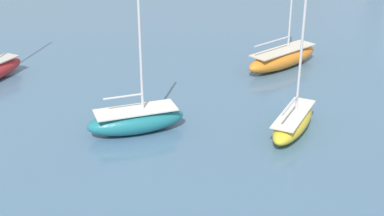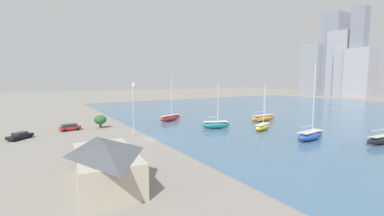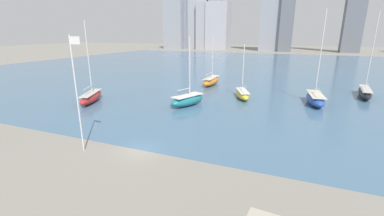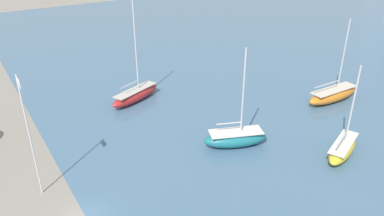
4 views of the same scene
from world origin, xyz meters
The scene contains 13 objects.
ground_plane centered at (0.00, 0.00, 0.00)m, with size 500.00×500.00×0.00m, color gray.
harbor_water centered at (0.00, 70.00, 0.00)m, with size 180.00×140.00×0.00m.
boat_shed centered at (18.58, -13.55, 2.37)m, with size 12.95×7.30×4.75m.
flag_pole centered at (-5.30, -2.28, 6.22)m, with size 1.24×0.14×11.46m.
yard_shrub centered at (-17.59, -6.64, 2.05)m, with size 2.96×2.96×3.18m.
sailboat_blue centered at (17.48, 26.24, 1.02)m, with size 3.56×8.61×15.26m.
sailboat_red centered at (-18.57, 13.21, 0.96)m, with size 5.07×8.64×13.61m.
sailboat_teal centered at (-2.18, 17.46, 0.97)m, with size 4.91×7.44×11.09m.
sailboat_yellow centered at (5.25, 25.82, 0.84)m, with size 4.51×7.30×9.76m.
sailboat_black centered at (26.44, 35.53, 0.96)m, with size 2.99×10.39×15.42m.
sailboat_orange centered at (-3.97, 35.80, 0.98)m, with size 2.38×9.01×11.18m.
parked_sedan_black centered at (-13.29, -23.14, 0.78)m, with size 4.74×4.78×1.49m.
parked_wagon_red centered at (-18.09, -13.53, 0.85)m, with size 2.91×4.78×1.56m.
Camera 2 is at (47.92, -19.95, 11.95)m, focal length 24.00 mm.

